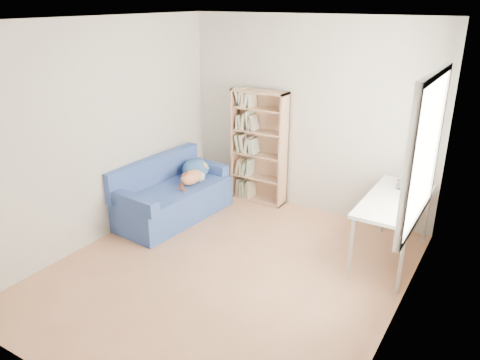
% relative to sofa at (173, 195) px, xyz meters
% --- Properties ---
extents(ground, '(4.00, 4.00, 0.00)m').
position_rel_sofa_xyz_m(ground, '(1.38, -0.79, -0.31)').
color(ground, '#AA704C').
rests_on(ground, ground).
extents(room_shell, '(3.54, 4.04, 2.62)m').
position_rel_sofa_xyz_m(room_shell, '(1.48, -0.76, 1.32)').
color(room_shell, silver).
rests_on(room_shell, ground).
extents(sofa, '(0.90, 1.68, 0.80)m').
position_rel_sofa_xyz_m(sofa, '(0.00, 0.00, 0.00)').
color(sofa, navy).
rests_on(sofa, ground).
extents(bookshelf, '(0.81, 0.25, 1.61)m').
position_rel_sofa_xyz_m(bookshelf, '(0.72, 1.07, 0.44)').
color(bookshelf, tan).
rests_on(bookshelf, ground).
extents(desk, '(0.61, 1.33, 0.75)m').
position_rel_sofa_xyz_m(desk, '(2.80, 0.39, 0.37)').
color(desk, white).
rests_on(desk, ground).
extents(pen_cup, '(0.09, 0.09, 0.18)m').
position_rel_sofa_xyz_m(pen_cup, '(2.78, 0.70, 0.50)').
color(pen_cup, white).
rests_on(pen_cup, desk).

